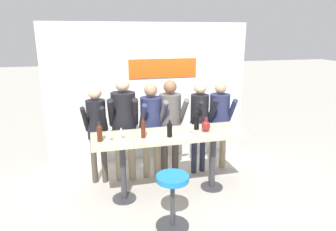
# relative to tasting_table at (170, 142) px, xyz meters

# --- Properties ---
(ground_plane) EXTENTS (40.00, 40.00, 0.00)m
(ground_plane) POSITION_rel_tasting_table_xyz_m (0.00, 0.00, -0.86)
(ground_plane) COLOR #B2ADA3
(back_wall) EXTENTS (3.91, 0.12, 2.65)m
(back_wall) POSITION_rel_tasting_table_xyz_m (0.00, 1.54, 0.47)
(back_wall) COLOR silver
(back_wall) RESTS_ON ground_plane
(tasting_table) EXTENTS (2.31, 0.68, 1.00)m
(tasting_table) POSITION_rel_tasting_table_xyz_m (0.00, 0.00, 0.00)
(tasting_table) COLOR beige
(tasting_table) RESTS_ON ground_plane
(bar_stool) EXTENTS (0.44, 0.44, 0.73)m
(bar_stool) POSITION_rel_tasting_table_xyz_m (-0.18, -0.83, -0.37)
(bar_stool) COLOR #333338
(bar_stool) RESTS_ON ground_plane
(person_far_left) EXTENTS (0.43, 0.54, 1.66)m
(person_far_left) POSITION_rel_tasting_table_xyz_m (-1.05, 0.65, 0.18)
(person_far_left) COLOR #473D33
(person_far_left) RESTS_ON ground_plane
(person_left) EXTENTS (0.52, 0.62, 1.78)m
(person_left) POSITION_rel_tasting_table_xyz_m (-0.61, 0.62, 0.24)
(person_left) COLOR gray
(person_left) RESTS_ON ground_plane
(person_center_left) EXTENTS (0.44, 0.53, 1.66)m
(person_center_left) POSITION_rel_tasting_table_xyz_m (-0.16, 0.62, 0.17)
(person_center_left) COLOR gray
(person_center_left) RESTS_ON ground_plane
(person_center) EXTENTS (0.47, 0.57, 1.71)m
(person_center) POSITION_rel_tasting_table_xyz_m (0.17, 0.63, 0.20)
(person_center) COLOR #473D33
(person_center) RESTS_ON ground_plane
(person_center_right) EXTENTS (0.42, 0.54, 1.67)m
(person_center_right) POSITION_rel_tasting_table_xyz_m (0.70, 0.60, 0.19)
(person_center_right) COLOR #23283D
(person_center_right) RESTS_ON ground_plane
(person_right) EXTENTS (0.46, 0.55, 1.64)m
(person_right) POSITION_rel_tasting_table_xyz_m (1.10, 0.67, 0.16)
(person_right) COLOR gray
(person_right) RESTS_ON ground_plane
(wine_bottle_0) EXTENTS (0.08, 0.08, 0.25)m
(wine_bottle_0) POSITION_rel_tasting_table_xyz_m (-0.04, -0.15, 0.26)
(wine_bottle_0) COLOR black
(wine_bottle_0) RESTS_ON tasting_table
(wine_bottle_1) EXTENTS (0.07, 0.07, 0.27)m
(wine_bottle_1) POSITION_rel_tasting_table_xyz_m (-1.03, -0.08, 0.27)
(wine_bottle_1) COLOR #4C1E0F
(wine_bottle_1) RESTS_ON tasting_table
(wine_bottle_2) EXTENTS (0.06, 0.06, 0.33)m
(wine_bottle_2) POSITION_rel_tasting_table_xyz_m (-0.42, -0.09, 0.29)
(wine_bottle_2) COLOR #4C1E0F
(wine_bottle_2) RESTS_ON tasting_table
(wine_bottle_3) EXTENTS (0.08, 0.08, 0.29)m
(wine_bottle_3) POSITION_rel_tasting_table_xyz_m (0.45, 0.08, 0.28)
(wine_bottle_3) COLOR black
(wine_bottle_3) RESTS_ON tasting_table
(wine_glass_0) EXTENTS (0.07, 0.07, 0.18)m
(wine_glass_0) POSITION_rel_tasting_table_xyz_m (-0.90, -0.12, 0.27)
(wine_glass_0) COLOR silver
(wine_glass_0) RESTS_ON tasting_table
(wine_glass_1) EXTENTS (0.07, 0.07, 0.18)m
(wine_glass_1) POSITION_rel_tasting_table_xyz_m (0.30, -0.11, 0.27)
(wine_glass_1) COLOR silver
(wine_glass_1) RESTS_ON tasting_table
(wine_glass_2) EXTENTS (0.07, 0.07, 0.18)m
(wine_glass_2) POSITION_rel_tasting_table_xyz_m (-0.73, -0.08, 0.27)
(wine_glass_2) COLOR silver
(wine_glass_2) RESTS_ON tasting_table
(decorative_vase) EXTENTS (0.13, 0.13, 0.22)m
(decorative_vase) POSITION_rel_tasting_table_xyz_m (0.56, -0.05, 0.23)
(decorative_vase) COLOR maroon
(decorative_vase) RESTS_ON tasting_table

